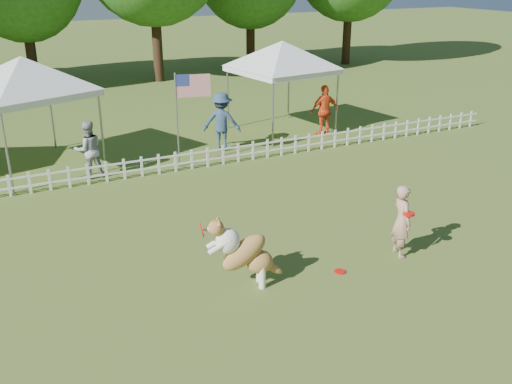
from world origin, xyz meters
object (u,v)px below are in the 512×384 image
(frisbee_on_turf, at_px, (340,272))
(spectator_a, at_px, (89,150))
(handler, at_px, (402,221))
(flag_pole, at_px, (177,121))
(canopy_tent_right, at_px, (282,88))
(spectator_c, at_px, (325,111))
(canopy_tent_left, at_px, (29,115))
(dog, at_px, (245,252))
(spectator_b, at_px, (222,122))

(frisbee_on_turf, height_order, spectator_a, spectator_a)
(handler, relative_size, flag_pole, 0.55)
(flag_pole, bearing_deg, canopy_tent_right, 37.15)
(flag_pole, xyz_separation_m, spectator_c, (5.70, 1.02, -0.50))
(frisbee_on_turf, distance_m, canopy_tent_right, 10.52)
(spectator_a, bearing_deg, frisbee_on_turf, 109.78)
(flag_pole, bearing_deg, canopy_tent_left, 167.38)
(dog, distance_m, spectator_a, 7.43)
(canopy_tent_right, bearing_deg, spectator_a, -172.89)
(spectator_a, bearing_deg, flag_pole, 171.74)
(canopy_tent_left, xyz_separation_m, spectator_c, (9.56, -0.71, -0.70))
(frisbee_on_turf, bearing_deg, dog, 169.88)
(dog, relative_size, canopy_tent_left, 0.44)
(spectator_c, bearing_deg, spectator_b, 3.11)
(frisbee_on_turf, distance_m, spectator_b, 8.57)
(frisbee_on_turf, distance_m, spectator_a, 8.37)
(frisbee_on_turf, height_order, flag_pole, flag_pole)
(spectator_b, bearing_deg, frisbee_on_turf, 114.38)
(canopy_tent_left, bearing_deg, canopy_tent_right, -18.60)
(handler, distance_m, canopy_tent_left, 10.98)
(canopy_tent_left, relative_size, spectator_b, 1.70)
(spectator_a, xyz_separation_m, spectator_c, (8.26, 0.82, 0.07))
(dog, xyz_separation_m, spectator_b, (2.92, 8.11, 0.23))
(spectator_a, distance_m, spectator_c, 8.30)
(frisbee_on_turf, xyz_separation_m, canopy_tent_left, (-4.64, 9.16, 1.59))
(canopy_tent_right, relative_size, spectator_b, 1.66)
(frisbee_on_turf, distance_m, canopy_tent_left, 10.39)
(handler, height_order, dog, handler)
(canopy_tent_right, distance_m, spectator_a, 7.51)
(spectator_a, height_order, spectator_c, spectator_c)
(handler, bearing_deg, spectator_c, -10.54)
(dog, bearing_deg, spectator_c, 64.01)
(canopy_tent_left, xyz_separation_m, spectator_b, (5.67, -0.71, -0.66))
(frisbee_on_turf, bearing_deg, spectator_b, 83.02)
(dog, distance_m, canopy_tent_left, 9.28)
(handler, xyz_separation_m, spectator_c, (3.42, 8.36, 0.13))
(handler, xyz_separation_m, flag_pole, (-2.28, 7.34, 0.63))
(dog, xyz_separation_m, frisbee_on_turf, (1.89, -0.34, -0.69))
(dog, bearing_deg, flag_pole, 95.15)
(dog, distance_m, frisbee_on_turf, 2.04)
(spectator_b, relative_size, spectator_c, 1.05)
(handler, height_order, spectator_b, spectator_b)
(spectator_c, bearing_deg, dog, 53.13)
(spectator_b, bearing_deg, canopy_tent_left, 24.26)
(dog, height_order, flag_pole, flag_pole)
(canopy_tent_left, relative_size, spectator_a, 1.95)
(spectator_b, bearing_deg, spectator_a, 42.03)
(handler, bearing_deg, frisbee_on_turf, 105.10)
(canopy_tent_left, distance_m, canopy_tent_right, 8.51)
(canopy_tent_right, height_order, spectator_b, canopy_tent_right)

